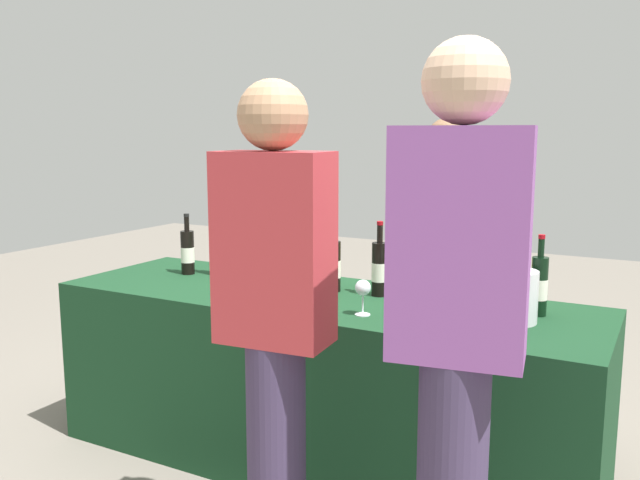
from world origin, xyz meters
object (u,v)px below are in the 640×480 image
(ice_bucket, at_px, (512,296))
(guest_1, at_px, (457,322))
(wine_bottle_2, at_px, (255,255))
(wine_bottle_7, at_px, (539,285))
(wine_bottle_4, at_px, (333,266))
(wine_bottle_0, at_px, (188,252))
(wine_glass_1, at_px, (363,289))
(wine_bottle_5, at_px, (379,268))
(wine_bottle_3, at_px, (313,266))
(wine_bottle_6, at_px, (485,282))
(wine_glass_0, at_px, (231,271))
(wine_glass_2, at_px, (433,291))
(wine_bottle_1, at_px, (218,251))
(server_pouring, at_px, (444,261))
(wine_glass_3, at_px, (513,305))
(guest_0, at_px, (275,313))

(ice_bucket, height_order, guest_1, guest_1)
(wine_bottle_2, xyz_separation_m, wine_bottle_7, (1.39, -0.07, 0.01))
(ice_bucket, bearing_deg, wine_bottle_4, 172.05)
(wine_bottle_0, height_order, wine_glass_1, wine_bottle_0)
(wine_bottle_5, bearing_deg, wine_bottle_3, -173.64)
(wine_bottle_6, bearing_deg, wine_bottle_7, 12.57)
(wine_bottle_0, height_order, wine_bottle_5, wine_bottle_5)
(wine_bottle_4, distance_m, wine_glass_0, 0.46)
(wine_bottle_0, distance_m, wine_glass_2, 1.37)
(wine_bottle_1, bearing_deg, wine_glass_0, -44.88)
(wine_bottle_0, height_order, wine_bottle_1, wine_bottle_1)
(wine_bottle_4, height_order, server_pouring, server_pouring)
(wine_bottle_6, xyz_separation_m, wine_glass_2, (-0.17, -0.15, -0.02))
(wine_glass_1, distance_m, wine_glass_3, 0.57)
(wine_bottle_6, xyz_separation_m, guest_1, (0.14, -0.84, 0.07))
(wine_glass_1, xyz_separation_m, server_pouring, (0.05, 0.86, -0.03))
(wine_bottle_3, bearing_deg, wine_glass_2, -14.26)
(wine_glass_0, height_order, guest_0, guest_0)
(guest_0, bearing_deg, wine_glass_1, 79.34)
(wine_glass_1, xyz_separation_m, ice_bucket, (0.54, 0.19, -0.00))
(server_pouring, distance_m, guest_1, 1.51)
(wine_bottle_2, height_order, wine_bottle_3, same)
(wine_bottle_0, relative_size, wine_glass_2, 2.23)
(wine_bottle_0, distance_m, wine_glass_1, 1.15)
(wine_bottle_2, distance_m, server_pouring, 0.95)
(wine_bottle_5, bearing_deg, guest_1, -55.02)
(wine_glass_3, bearing_deg, wine_bottle_1, 169.44)
(wine_bottle_0, distance_m, wine_bottle_7, 1.73)
(wine_bottle_4, distance_m, wine_bottle_6, 0.70)
(wine_glass_3, bearing_deg, ice_bucket, 102.57)
(wine_bottle_7, bearing_deg, guest_1, -94.23)
(wine_bottle_4, bearing_deg, wine_bottle_1, 177.01)
(wine_glass_1, distance_m, guest_0, 0.56)
(wine_bottle_4, xyz_separation_m, wine_glass_3, (0.86, -0.25, -0.02))
(wine_bottle_0, height_order, wine_glass_0, wine_bottle_0)
(wine_glass_0, distance_m, server_pouring, 1.09)
(ice_bucket, relative_size, server_pouring, 0.13)
(wine_bottle_1, xyz_separation_m, wine_glass_3, (1.54, -0.29, -0.02))
(wine_bottle_4, xyz_separation_m, wine_bottle_6, (0.70, -0.02, 0.00))
(wine_bottle_3, distance_m, wine_bottle_6, 0.80)
(wine_bottle_5, bearing_deg, wine_bottle_6, -4.97)
(wine_bottle_2, relative_size, wine_bottle_6, 0.89)
(wine_bottle_0, height_order, server_pouring, server_pouring)
(wine_bottle_0, xyz_separation_m, server_pouring, (1.17, 0.58, -0.04))
(server_pouring, relative_size, guest_0, 0.94)
(wine_bottle_1, distance_m, wine_bottle_6, 1.38)
(wine_glass_0, bearing_deg, wine_bottle_4, 35.35)
(guest_1, bearing_deg, wine_bottle_7, 77.01)
(wine_bottle_0, distance_m, wine_bottle_2, 0.35)
(wine_bottle_4, distance_m, guest_0, 0.90)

